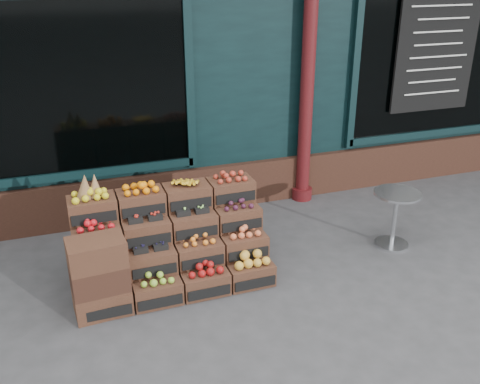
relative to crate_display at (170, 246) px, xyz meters
name	(u,v)px	position (x,y,z in m)	size (l,w,h in m)	color
ground	(281,291)	(0.99, -0.64, -0.37)	(60.00, 60.00, 0.00)	#3A3A3C
shop_facade	(165,7)	(0.99, 4.47, 2.02)	(12.00, 6.24, 4.80)	black
crate_display	(170,246)	(0.00, 0.00, 0.00)	(1.94, 0.96, 1.21)	#46291B
spare_crates	(99,277)	(-0.76, -0.39, 0.01)	(0.54, 0.40, 0.78)	#46291B
bistro_table	(395,213)	(2.61, -0.18, 0.05)	(0.54, 0.54, 0.68)	#B2B6B9
shopkeeper	(54,137)	(-1.01, 2.10, 0.67)	(0.76, 0.50, 2.08)	#1B611E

